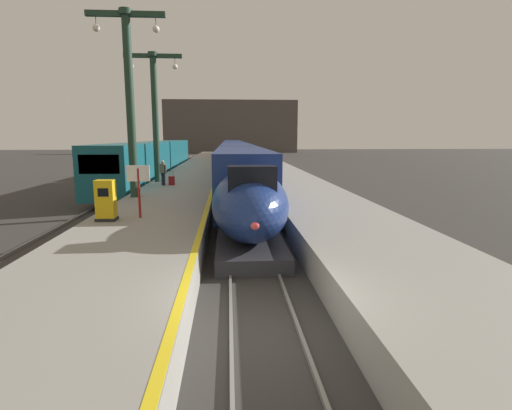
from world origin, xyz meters
The scene contains 17 objects.
ground_plane centered at (0.00, 0.00, 0.00)m, with size 260.00×260.00×0.00m, color #33302D.
platform_left centered at (-4.05, 24.75, 0.53)m, with size 4.80×110.00×1.05m, color gray.
platform_right centered at (4.05, 24.75, 0.53)m, with size 4.80×110.00×1.05m, color gray.
platform_left_safety_stripe centered at (-1.77, 24.75, 1.05)m, with size 0.20×107.80×0.01m, color yellow.
rail_main_left centered at (-0.75, 27.50, 0.06)m, with size 0.08×110.00×0.12m, color slate.
rail_main_right centered at (0.75, 27.50, 0.06)m, with size 0.08×110.00×0.12m, color slate.
rail_secondary_left centered at (-8.85, 27.50, 0.06)m, with size 0.08×110.00×0.12m, color slate.
rail_secondary_right centered at (-7.35, 27.50, 0.06)m, with size 0.08×110.00×0.12m, color slate.
highspeed_train_main centered at (0.00, 40.06, 1.98)m, with size 2.92×74.65×3.60m.
regional_train_adjacent centered at (-8.10, 33.36, 2.13)m, with size 2.85×36.60×3.80m.
station_column_mid centered at (-5.90, 13.99, 6.82)m, with size 4.00×0.68×9.65m.
station_column_far centered at (-5.90, 21.31, 6.48)m, with size 4.00×0.68×9.01m.
passenger_near_edge centered at (-5.17, 19.20, 2.04)m, with size 0.50×0.39×1.69m.
rolling_suitcase centered at (-4.62, 19.26, 1.35)m, with size 0.40×0.22×0.98m.
ticket_machine_yellow centered at (-5.55, 7.67, 1.79)m, with size 0.76×0.62×1.60m.
departure_info_board centered at (-4.38, 8.19, 2.56)m, with size 0.90×0.10×2.12m.
terminus_back_wall centered at (0.00, 102.00, 7.00)m, with size 36.00×2.00×14.00m, color #4C4742.
Camera 1 is at (-0.77, -8.08, 4.30)m, focal length 28.11 mm.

